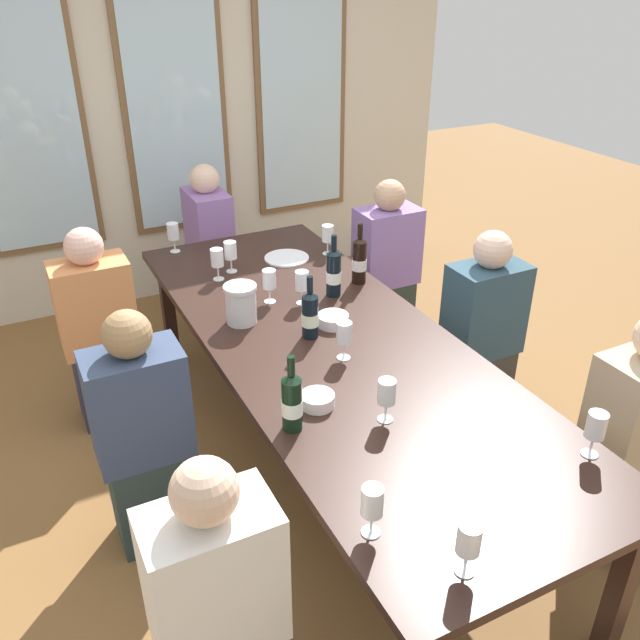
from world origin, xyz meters
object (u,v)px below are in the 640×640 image
Objects in this scene: wine_bottle_1 at (292,402)px; wine_glass_3 at (387,393)px; tasting_bowl_1 at (317,400)px; seated_person_3 at (481,337)px; wine_bottle_2 at (310,315)px; wine_glass_2 at (173,233)px; dining_table at (333,353)px; wine_glass_4 at (230,251)px; wine_glass_0 at (372,502)px; wine_glass_6 at (302,281)px; metal_pitcher at (241,304)px; wine_glass_8 at (344,334)px; seated_person_4 at (100,333)px; seated_person_5 at (386,270)px; seated_person_1 at (630,442)px; seated_person_0 at (218,615)px; wine_glass_1 at (269,280)px; wine_glass_5 at (469,541)px; white_plate_0 at (287,258)px; seated_person_6 at (211,250)px; wine_glass_7 at (217,259)px; wine_glass_10 at (328,235)px; wine_bottle_3 at (359,260)px; tasting_bowl_0 at (333,320)px; seated_person_2 at (144,438)px; wine_bottle_0 at (334,273)px; wine_glass_9 at (596,427)px.

wine_bottle_1 is 0.35m from wine_glass_3.
tasting_bowl_1 is 0.12× the size of seated_person_3.
wine_bottle_2 is 1.72× the size of wine_glass_2.
dining_table is 0.96m from wine_glass_4.
wine_glass_0 is 1.53m from wine_glass_6.
wine_glass_8 is at bearing -61.14° from metal_pitcher.
wine_glass_3 is (0.25, -1.94, 0.00)m from wine_glass_2.
seated_person_4 is (-1.76, 0.93, 0.00)m from seated_person_3.
seated_person_5 reaches higher than wine_glass_4.
seated_person_1 reaches higher than wine_glass_0.
seated_person_0 reaches higher than wine_glass_8.
tasting_bowl_1 is at bearing -65.84° from seated_person_4.
wine_glass_3 is at bearing -147.73° from seated_person_3.
wine_glass_3 is at bearing -89.59° from wine_glass_1.
wine_glass_3 is 0.72m from wine_glass_5.
white_plate_0 is 0.88m from seated_person_6.
seated_person_4 is (-1.08, -0.00, -0.22)m from white_plate_0.
white_plate_0 is (0.20, 0.95, 0.06)m from dining_table.
wine_glass_1 is 0.44m from wine_glass_4.
tasting_bowl_1 is at bearing -97.21° from seated_person_6.
dining_table is 0.91m from wine_glass_7.
seated_person_4 reaches higher than tasting_bowl_1.
wine_glass_2 is 1.00× the size of wine_glass_10.
wine_glass_7 is (-0.24, 0.86, 0.18)m from dining_table.
wine_glass_4 is 1.41m from seated_person_3.
wine_glass_3 is (-0.50, -1.09, -0.01)m from wine_bottle_3.
wine_glass_6 is at bearing -88.34° from seated_person_6.
wine_glass_5 is 2.35m from seated_person_4.
tasting_bowl_0 is (0.07, 0.14, 0.08)m from dining_table.
seated_person_2 is at bearing -90.00° from seated_person_4.
seated_person_1 is at bearing -63.99° from wine_bottle_0.
wine_bottle_1 is at bearing -101.07° from wine_glass_4.
seated_person_5 reaches higher than wine_glass_5.
seated_person_6 reaches higher than wine_glass_5.
metal_pitcher reaches higher than wine_glass_2.
wine_glass_1 is at bearing 78.21° from wine_glass_0.
seated_person_1 reaches higher than wine_glass_1.
wine_bottle_3 reaches higher than metal_pitcher.
wine_glass_5 is (-0.48, -1.71, -0.01)m from wine_bottle_0.
seated_person_4 is at bearing 133.44° from wine_bottle_2.
wine_glass_0 is at bearing -102.49° from tasting_bowl_1.
wine_bottle_2 is 1.72× the size of wine_glass_8.
seated_person_2 is at bearing -155.31° from wine_glass_6.
wine_glass_4 is (-0.05, 1.52, 0.00)m from wine_glass_3.
wine_glass_9 reaches higher than white_plate_0.
wine_glass_7 is at bearing 82.45° from wine_bottle_1.
tasting_bowl_1 is at bearing -95.73° from wine_glass_4.
wine_glass_3 is at bearing -109.46° from wine_glass_10.
wine_glass_3 is (-0.29, -1.55, 0.12)m from white_plate_0.
seated_person_0 is at bearing -128.85° from wine_bottle_0.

